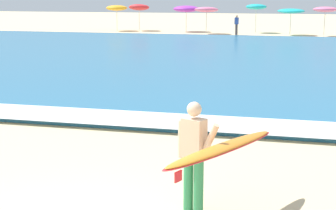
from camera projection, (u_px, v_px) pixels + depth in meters
The scene contains 11 objects.
sea at pixel (235, 59), 25.60m from camera, with size 120.00×28.00×0.14m, color teal.
surf_foam at pixel (176, 121), 12.86m from camera, with size 120.00×1.61×0.01m, color white.
surfer_with_board at pixel (209, 151), 7.48m from camera, with size 1.45×2.74×1.73m.
beach_umbrella_0 at pixel (117, 8), 45.28m from camera, with size 1.86×1.87×2.26m.
beach_umbrella_1 at pixel (139, 7), 45.43m from camera, with size 1.81×1.85×2.40m.
beach_umbrella_2 at pixel (186, 9), 44.23m from camera, with size 2.25×2.25×2.24m.
beach_umbrella_3 at pixel (206, 10), 41.94m from camera, with size 1.94×1.97×2.25m.
beach_umbrella_4 at pixel (256, 7), 42.99m from camera, with size 1.74×1.74×2.40m.
beach_umbrella_5 at pixel (291, 11), 40.56m from camera, with size 2.13×2.14×2.12m.
beach_umbrella_6 at pixel (325, 9), 39.49m from camera, with size 1.85×1.86×2.29m.
beachgoer_near_row_left at pixel (237, 24), 40.99m from camera, with size 0.32×0.20×1.58m.
Camera 1 is at (2.73, -5.81, 3.29)m, focal length 54.79 mm.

